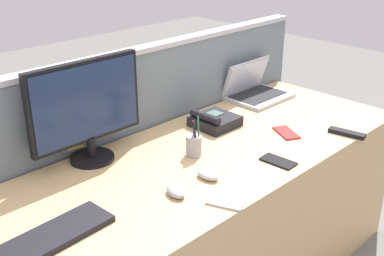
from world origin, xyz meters
TOP-DOWN VIEW (x-y plane):
  - desk at (0.00, 0.00)m, footprint 2.18×0.78m
  - cubicle_divider at (-0.00, 0.43)m, footprint 2.29×0.08m
  - desktop_monitor at (-0.34, 0.31)m, footprint 0.51×0.19m
  - laptop at (0.75, 0.31)m, footprint 0.34×0.27m
  - desk_phone at (0.29, 0.18)m, footprint 0.20×0.19m
  - keyboard_main at (-0.76, -0.07)m, footprint 0.43×0.16m
  - computer_mouse_right_hand at (-0.11, -0.15)m, footprint 0.07×0.10m
  - computer_mouse_left_hand at (-0.29, -0.15)m, footprint 0.09×0.11m
  - pen_cup at (-0.01, 0.03)m, footprint 0.07×0.07m
  - cell_phone_red_case at (0.46, -0.12)m, footprint 0.13×0.17m
  - cell_phone_black_slab at (0.20, -0.26)m, footprint 0.08×0.15m
  - cell_phone_silver_slab at (-0.20, -0.32)m, footprint 0.12×0.15m
  - tv_remote at (0.65, -0.33)m, footprint 0.07×0.18m

SIDE VIEW (x-z plane):
  - desk at x=0.00m, z-range 0.00..0.74m
  - cubicle_divider at x=0.00m, z-range 0.00..1.13m
  - cell_phone_red_case at x=0.46m, z-range 0.74..0.74m
  - cell_phone_black_slab at x=0.20m, z-range 0.74..0.74m
  - cell_phone_silver_slab at x=-0.20m, z-range 0.74..0.74m
  - tv_remote at x=0.65m, z-range 0.74..0.76m
  - keyboard_main at x=-0.76m, z-range 0.74..0.76m
  - computer_mouse_right_hand at x=-0.11m, z-range 0.74..0.77m
  - computer_mouse_left_hand at x=-0.29m, z-range 0.74..0.77m
  - desk_phone at x=0.29m, z-range 0.72..0.81m
  - laptop at x=0.75m, z-range 0.68..0.88m
  - pen_cup at x=-0.01m, z-range 0.70..0.87m
  - desktop_monitor at x=-0.34m, z-range 0.76..1.19m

